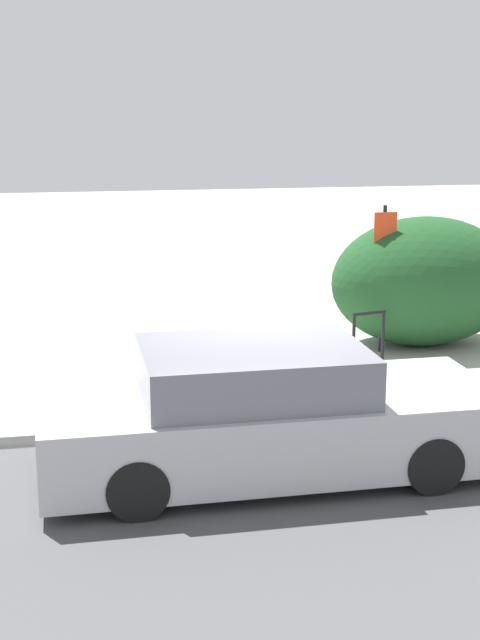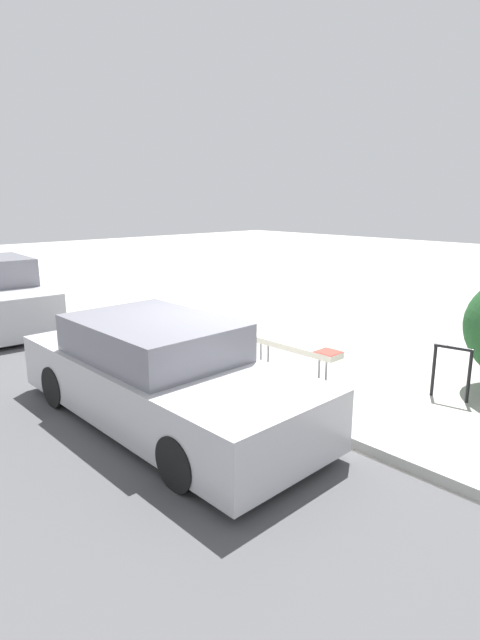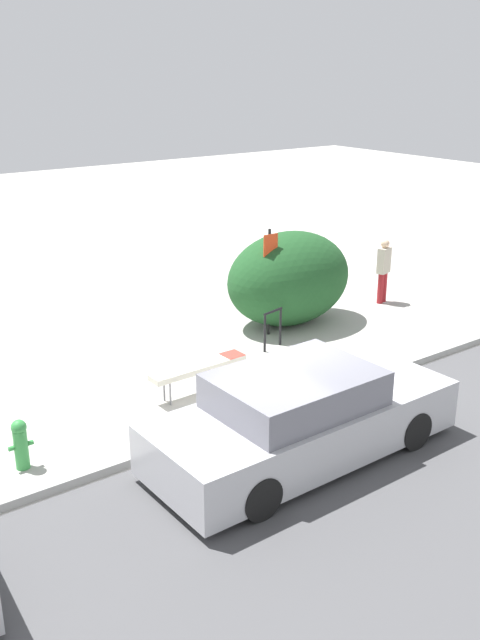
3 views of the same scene
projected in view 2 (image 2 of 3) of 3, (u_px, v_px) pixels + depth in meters
The scene contains 6 objects.
ground_plane at pixel (246, 400), 7.47m from camera, with size 60.00×60.00×0.00m, color #ADAAA3.
curb at pixel (246, 396), 7.45m from camera, with size 60.00×0.20×0.13m.
bench at pixel (293, 346), 8.49m from camera, with size 1.86×0.40×0.55m.
bike_rack at pixel (452, 367), 7.39m from camera, with size 0.55×0.17×0.83m.
fire_hydrant at pixel (153, 321), 10.55m from camera, with size 0.36×0.22×0.77m.
parked_car_near at pixel (161, 375), 6.65m from camera, with size 4.77×1.89×1.38m.
Camera 2 is at (5.05, -4.81, 2.92)m, focal length 28.00 mm.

